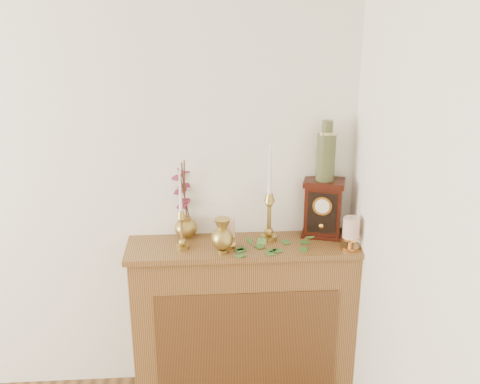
{
  "coord_description": "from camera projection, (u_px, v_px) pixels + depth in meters",
  "views": [
    {
      "loc": [
        1.19,
        -0.59,
        2.18
      ],
      "look_at": [
        1.37,
        2.05,
        1.24
      ],
      "focal_mm": 42.0,
      "sensor_mm": 36.0,
      "label": 1
    }
  ],
  "objects": [
    {
      "name": "mantel_clock",
      "position": [
        323.0,
        209.0,
        3.01
      ],
      "size": [
        0.25,
        0.2,
        0.32
      ],
      "rotation": [
        0.0,
        0.0,
        -0.3
      ],
      "color": "#38140B",
      "rests_on": "console_shelf"
    },
    {
      "name": "pillar_candle_left",
      "position": [
        228.0,
        231.0,
        2.9
      ],
      "size": [
        0.09,
        0.09,
        0.17
      ],
      "rotation": [
        0.0,
        0.0,
        -0.13
      ],
      "color": "#E19C4E",
      "rests_on": "console_shelf"
    },
    {
      "name": "ginger_jar",
      "position": [
        183.0,
        201.0,
        2.99
      ],
      "size": [
        0.18,
        0.2,
        0.45
      ],
      "rotation": [
        0.0,
        0.0,
        -0.35
      ],
      "color": "#A79042",
      "rests_on": "console_shelf"
    },
    {
      "name": "pillar_candle_right",
      "position": [
        351.0,
        232.0,
        2.87
      ],
      "size": [
        0.1,
        0.1,
        0.18
      ],
      "rotation": [
        0.0,
        0.0,
        0.34
      ],
      "color": "#E19C4E",
      "rests_on": "console_shelf"
    },
    {
      "name": "bud_vase",
      "position": [
        222.0,
        236.0,
        2.83
      ],
      "size": [
        0.12,
        0.12,
        0.19
      ],
      "rotation": [
        0.0,
        0.0,
        0.39
      ],
      "color": "#A79042",
      "rests_on": "console_shelf"
    },
    {
      "name": "candlestick_center",
      "position": [
        269.0,
        209.0,
        2.96
      ],
      "size": [
        0.09,
        0.09,
        0.53
      ],
      "rotation": [
        0.0,
        0.0,
        -0.12
      ],
      "color": "#A79042",
      "rests_on": "console_shelf"
    },
    {
      "name": "candlestick_left",
      "position": [
        181.0,
        224.0,
        2.86
      ],
      "size": [
        0.07,
        0.07,
        0.43
      ],
      "rotation": [
        0.0,
        0.0,
        -0.18
      ],
      "color": "#A79042",
      "rests_on": "console_shelf"
    },
    {
      "name": "ivy_garland",
      "position": [
        276.0,
        245.0,
        2.91
      ],
      "size": [
        0.45,
        0.17,
        0.08
      ],
      "rotation": [
        0.0,
        0.0,
        -0.05
      ],
      "color": "#356125",
      "rests_on": "console_shelf"
    },
    {
      "name": "ceramic_vase",
      "position": [
        326.0,
        154.0,
        2.91
      ],
      "size": [
        0.1,
        0.1,
        0.32
      ],
      "rotation": [
        0.0,
        0.0,
        -0.3
      ],
      "color": "#172F22",
      "rests_on": "mantel_clock"
    },
    {
      "name": "console_shelf",
      "position": [
        244.0,
        324.0,
        3.12
      ],
      "size": [
        1.24,
        0.34,
        0.93
      ],
      "color": "olive",
      "rests_on": "ground"
    }
  ]
}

